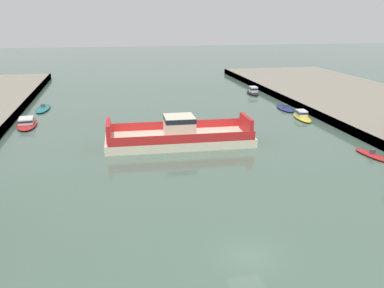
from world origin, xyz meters
name	(u,v)px	position (x,y,z in m)	size (l,w,h in m)	color
ground_plane	(249,256)	(0.00, 0.00, 0.00)	(400.00, 400.00, 0.00)	#4C6656
chain_ferry	(179,136)	(-0.32, 26.52, 1.12)	(18.92, 7.39, 3.69)	beige
moored_boat_near_left	(27,123)	(-21.23, 40.03, 0.49)	(3.58, 8.56, 1.32)	red
moored_boat_near_right	(372,155)	(21.08, 17.15, 0.20)	(2.30, 5.54, 0.87)	red
moored_boat_mid_right	(285,108)	(21.37, 42.92, 0.22)	(2.60, 6.41, 0.92)	navy
moored_boat_far_left	(43,108)	(-20.36, 51.09, 0.24)	(2.44, 7.57, 0.97)	#237075
moored_boat_upstream_a	(253,91)	(20.64, 57.77, 0.62)	(2.18, 5.82, 1.67)	black
moored_boat_upstream_b	(302,116)	(21.19, 35.91, 0.49)	(2.74, 6.48, 1.33)	yellow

